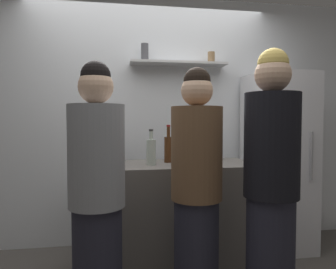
{
  "coord_description": "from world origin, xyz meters",
  "views": [
    {
      "loc": [
        -0.34,
        -2.13,
        1.3
      ],
      "look_at": [
        0.1,
        0.53,
        1.18
      ],
      "focal_mm": 33.76,
      "sensor_mm": 36.0,
      "label": 1
    }
  ],
  "objects": [
    {
      "name": "back_wall_assembly",
      "position": [
        0.0,
        1.25,
        1.3
      ],
      "size": [
        4.8,
        0.32,
        2.6
      ],
      "color": "white",
      "rests_on": "ground"
    },
    {
      "name": "water_bottle_plastic",
      "position": [
        0.59,
        0.68,
        1.02
      ],
      "size": [
        0.08,
        0.08,
        0.21
      ],
      "color": "silver",
      "rests_on": "counter"
    },
    {
      "name": "person_blonde",
      "position": [
        0.61,
        -0.31,
        0.87
      ],
      "size": [
        0.34,
        0.34,
        1.75
      ],
      "rotation": [
        0.0,
        0.0,
        2.34
      ],
      "color": "#262633",
      "rests_on": "ground"
    },
    {
      "name": "refrigerator",
      "position": [
        1.28,
        0.85,
        0.88
      ],
      "size": [
        0.57,
        0.65,
        1.77
      ],
      "color": "white",
      "rests_on": "ground"
    },
    {
      "name": "person_brown_jacket",
      "position": [
        0.18,
        -0.11,
        0.81
      ],
      "size": [
        0.34,
        0.34,
        1.65
      ],
      "rotation": [
        0.0,
        0.0,
        1.55
      ],
      "color": "#262633",
      "rests_on": "ground"
    },
    {
      "name": "wine_bottle_amber_glass",
      "position": [
        0.11,
        0.61,
        1.05
      ],
      "size": [
        0.08,
        0.08,
        0.33
      ],
      "color": "#472814",
      "rests_on": "counter"
    },
    {
      "name": "utensil_holder",
      "position": [
        0.21,
        0.47,
        0.99
      ],
      "size": [
        0.11,
        0.11,
        0.22
      ],
      "color": "#B2B2B7",
      "rests_on": "counter"
    },
    {
      "name": "counter",
      "position": [
        0.1,
        0.53,
        0.47
      ],
      "size": [
        1.48,
        0.63,
        0.93
      ],
      "primitive_type": "cube",
      "color": "#66605B",
      "rests_on": "ground"
    },
    {
      "name": "wine_bottle_pale_glass",
      "position": [
        -0.06,
        0.47,
        1.05
      ],
      "size": [
        0.08,
        0.08,
        0.3
      ],
      "color": "#B2BFB2",
      "rests_on": "counter"
    },
    {
      "name": "baking_pan",
      "position": [
        -0.46,
        0.4,
        0.96
      ],
      "size": [
        0.34,
        0.24,
        0.05
      ],
      "primitive_type": "cube",
      "color": "gray",
      "rests_on": "counter"
    },
    {
      "name": "wine_bottle_dark_glass",
      "position": [
        -0.31,
        0.72,
        1.05
      ],
      "size": [
        0.07,
        0.07,
        0.33
      ],
      "color": "black",
      "rests_on": "counter"
    },
    {
      "name": "person_grey_hoodie",
      "position": [
        -0.46,
        -0.2,
        0.82
      ],
      "size": [
        0.34,
        0.34,
        1.66
      ],
      "rotation": [
        0.0,
        0.0,
        2.2
      ],
      "color": "#262633",
      "rests_on": "ground"
    }
  ]
}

